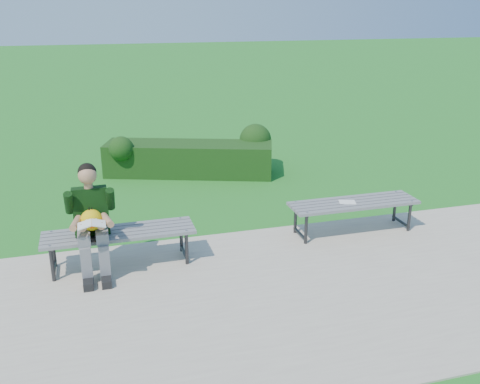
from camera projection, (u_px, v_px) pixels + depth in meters
name	position (u px, v px, depth m)	size (l,w,h in m)	color
ground	(230.00, 234.00, 7.49)	(80.00, 80.00, 0.00)	#227425
walkway	(271.00, 295.00, 5.90)	(30.00, 3.50, 0.02)	beige
hedge	(194.00, 156.00, 10.05)	(3.30, 1.75, 0.88)	#123B17
bench_left	(119.00, 235.00, 6.42)	(1.80, 0.50, 0.46)	slate
bench_right	(354.00, 205.00, 7.39)	(1.80, 0.50, 0.46)	slate
seated_boy	(91.00, 218.00, 6.16)	(0.56, 0.76, 1.31)	gray
paper_sheet	(347.00, 202.00, 7.34)	(0.26, 0.22, 0.01)	white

